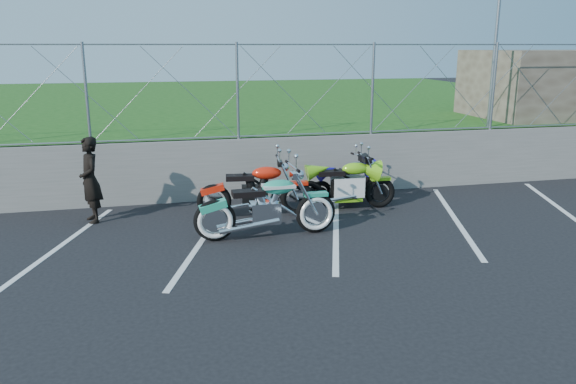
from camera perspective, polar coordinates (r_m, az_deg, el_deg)
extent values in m
plane|color=black|center=(8.92, -7.99, -6.71)|extent=(90.00, 90.00, 0.00)
cube|color=slate|center=(12.09, -9.67, 2.14)|extent=(30.00, 0.22, 1.30)
cube|color=#1B4813|center=(21.95, -11.41, 7.65)|extent=(30.00, 20.00, 1.30)
cube|color=brown|center=(17.78, 26.23, 9.88)|extent=(5.00, 3.00, 1.80)
cylinder|color=gray|center=(11.81, -10.22, 14.55)|extent=(28.00, 0.03, 0.03)
cylinder|color=gray|center=(11.96, -9.81, 5.42)|extent=(28.00, 0.03, 0.03)
cylinder|color=gray|center=(14.52, 20.16, 12.11)|extent=(0.08, 0.08, 3.00)
cube|color=silver|center=(9.99, -22.45, -5.35)|extent=(1.49, 4.31, 0.01)
cube|color=silver|center=(9.86, -8.54, -4.61)|extent=(1.49, 4.31, 0.01)
cube|color=silver|center=(10.30, 4.90, -3.64)|extent=(1.49, 4.31, 0.01)
cube|color=silver|center=(11.26, 16.61, -2.62)|extent=(1.49, 4.31, 0.01)
cube|color=silver|center=(12.60, 26.16, -1.71)|extent=(1.49, 4.31, 0.01)
torus|color=black|center=(9.57, -7.44, -2.89)|extent=(0.73, 0.14, 0.73)
torus|color=black|center=(9.93, 2.81, -2.13)|extent=(0.73, 0.14, 0.73)
cube|color=silver|center=(9.68, -2.35, -2.09)|extent=(0.51, 0.32, 0.37)
ellipsoid|color=#29A47F|center=(9.62, -0.97, 0.52)|extent=(0.59, 0.28, 0.26)
cube|color=black|center=(9.53, -4.05, -0.12)|extent=(0.56, 0.28, 0.10)
cube|color=#29A47F|center=(9.84, 2.84, -0.23)|extent=(0.42, 0.18, 0.07)
cylinder|color=silver|center=(9.60, 0.45, 2.64)|extent=(0.05, 0.79, 0.03)
torus|color=black|center=(10.87, -7.51, -0.91)|extent=(0.67, 0.20, 0.67)
torus|color=black|center=(10.95, 0.94, -0.67)|extent=(0.67, 0.20, 0.67)
cube|color=black|center=(10.86, -3.39, -0.30)|extent=(0.53, 0.36, 0.36)
ellipsoid|color=red|center=(10.77, -2.17, 1.94)|extent=(0.59, 0.33, 0.25)
cube|color=black|center=(10.76, -4.90, 1.48)|extent=(0.56, 0.32, 0.10)
cube|color=red|center=(10.87, 0.95, 0.91)|extent=(0.42, 0.21, 0.06)
cylinder|color=silver|center=(10.73, -0.96, 3.33)|extent=(0.12, 0.77, 0.03)
torus|color=black|center=(11.21, 2.11, -0.41)|extent=(0.64, 0.15, 0.63)
torus|color=black|center=(11.61, 9.32, -0.06)|extent=(0.64, 0.15, 0.63)
cube|color=black|center=(11.35, 5.70, 0.28)|extent=(0.50, 0.32, 0.36)
ellipsoid|color=#7ACB19|center=(11.32, 6.87, 2.39)|extent=(0.57, 0.28, 0.24)
cube|color=black|center=(11.20, 4.39, 1.93)|extent=(0.54, 0.28, 0.09)
cube|color=#7ACB19|center=(11.54, 9.38, 1.36)|extent=(0.41, 0.18, 0.06)
cylinder|color=silver|center=(11.33, 7.79, 3.63)|extent=(0.07, 0.76, 0.03)
torus|color=black|center=(11.45, 3.30, -0.25)|extent=(0.58, 0.27, 0.57)
torus|color=black|center=(12.22, 8.60, 0.57)|extent=(0.58, 0.27, 0.57)
cube|color=black|center=(11.79, 5.98, 0.61)|extent=(0.50, 0.38, 0.32)
ellipsoid|color=#1C11A6|center=(11.83, 6.84, 2.52)|extent=(0.55, 0.37, 0.22)
cube|color=black|center=(11.58, 5.02, 1.96)|extent=(0.52, 0.36, 0.09)
cube|color=#1C11A6|center=(12.16, 8.65, 1.79)|extent=(0.39, 0.24, 0.06)
cylinder|color=silver|center=(11.88, 7.51, 3.64)|extent=(0.23, 0.66, 0.03)
imported|color=black|center=(11.05, -19.45, 1.15)|extent=(0.55, 0.68, 1.61)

